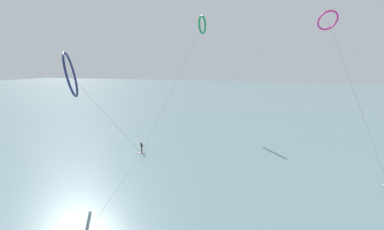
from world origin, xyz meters
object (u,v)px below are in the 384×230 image
Objects in this scene: kite_navy at (71,75)px; surfer_violet at (142,148)px; kite_emerald at (202,25)px; kite_magenta at (328,21)px.

surfer_violet is at bearing -51.61° from kite_navy.
kite_emerald is at bearing -41.00° from kite_navy.
kite_emerald reaches higher than kite_navy.
kite_navy is at bearing 20.22° from kite_magenta.
kite_magenta is (26.58, 19.05, 19.83)m from surfer_violet.
kite_emerald reaches higher than surfer_violet.
kite_magenta is (24.24, -5.97, -0.93)m from kite_emerald.
kite_navy reaches higher than surfer_violet.
kite_emerald is (2.34, 25.03, 20.76)m from surfer_violet.
surfer_violet is 15.35m from kite_navy.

